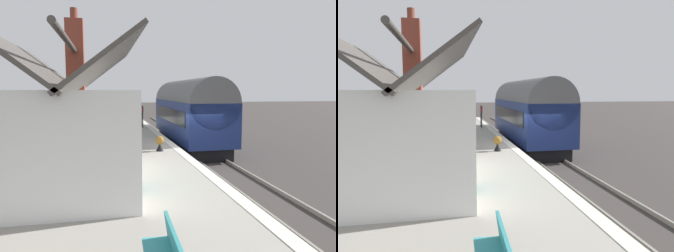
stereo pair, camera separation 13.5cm
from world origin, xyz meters
TOP-DOWN VIEW (x-y plane):
  - ground_plane at (0.00, 0.00)m, footprint 160.00×160.00m
  - platform at (0.00, 4.26)m, footprint 32.00×6.52m
  - platform_edge_coping at (0.00, 1.18)m, footprint 32.00×0.36m
  - rail_near at (0.00, -1.62)m, footprint 52.00×0.08m
  - rail_far at (0.00, -0.18)m, footprint 52.00×0.08m
  - train at (4.38, -0.90)m, footprint 10.00×2.73m
  - station_building at (-5.60, 5.29)m, footprint 6.31×3.54m
  - bench_near_building at (3.17, 3.56)m, footprint 1.41×0.48m
  - bench_platform_end at (9.47, 3.68)m, footprint 1.41×0.48m
  - bench_by_lamp at (5.63, 3.63)m, footprint 1.40×0.44m
  - planter_bench_left at (11.14, 3.85)m, footprint 0.94×0.32m
  - planter_bench_right at (5.91, 5.14)m, footprint 0.71×0.32m
  - planter_by_door at (0.96, 6.63)m, footprint 0.63×0.63m
  - planter_edge_near at (-1.49, 2.05)m, footprint 0.37×0.37m
  - station_sign_board at (7.49, 1.75)m, footprint 0.96×0.06m

SIDE VIEW (x-z plane):
  - ground_plane at x=0.00m, z-range 0.00..0.00m
  - rail_near at x=0.00m, z-range 0.00..0.14m
  - rail_far at x=0.00m, z-range 0.00..0.14m
  - platform at x=0.00m, z-range 0.00..0.97m
  - platform_edge_coping at x=0.00m, z-range 0.97..0.99m
  - planter_bench_right at x=5.91m, z-range 0.96..1.53m
  - planter_bench_left at x=11.14m, z-range 0.96..1.61m
  - planter_edge_near at x=-1.49m, z-range 0.98..1.65m
  - bench_near_building at x=3.17m, z-range 1.01..1.89m
  - bench_platform_end at x=9.47m, z-range 1.01..1.89m
  - bench_by_lamp at x=5.63m, z-range 1.01..1.89m
  - planter_by_door at x=0.96m, z-range 1.00..1.90m
  - station_sign_board at x=7.49m, z-range 1.38..2.95m
  - train at x=4.38m, z-range 0.06..4.38m
  - station_building at x=-5.60m, z-range -0.20..5.10m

